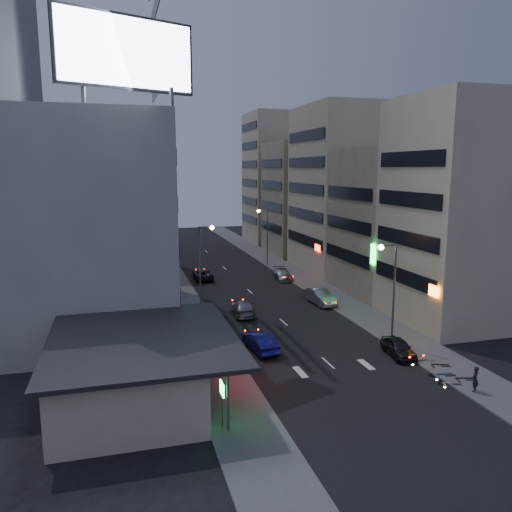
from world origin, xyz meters
name	(u,v)px	position (x,y,z in m)	size (l,w,h in m)	color
ground	(353,386)	(0.00, 0.00, 0.00)	(180.00, 180.00, 0.00)	black
sidewalk_left	(175,287)	(-8.00, 30.00, 0.06)	(4.00, 120.00, 0.12)	#4C4C4F
sidewalk_right	(303,279)	(8.00, 30.00, 0.06)	(4.00, 120.00, 0.12)	#4C4C4F
food_court	(129,368)	(-13.90, 2.00, 1.98)	(11.00, 13.00, 3.88)	beige
white_building	(85,222)	(-17.00, 20.00, 9.00)	(14.00, 24.00, 18.00)	#ADACA8
shophouse_near	(457,212)	(15.00, 10.50, 10.00)	(10.00, 11.00, 20.00)	beige
shophouse_mid	(393,221)	(15.50, 22.00, 8.00)	(11.00, 12.00, 16.00)	tan
shophouse_far	(340,190)	(15.00, 35.00, 11.00)	(10.00, 14.00, 22.00)	beige
far_left_a	(106,196)	(-15.50, 45.00, 10.00)	(11.00, 10.00, 20.00)	#ADACA8
far_left_b	(105,208)	(-16.00, 58.00, 7.50)	(12.00, 10.00, 15.00)	slate
far_right_a	(303,198)	(15.50, 50.00, 9.00)	(11.00, 12.00, 18.00)	tan
far_right_b	(280,178)	(16.00, 64.00, 12.00)	(12.00, 12.00, 24.00)	beige
billboard	(127,53)	(-12.99, 9.97, 21.66)	(9.52, 3.75, 6.20)	#595B60
street_lamp_right_near	(390,280)	(5.90, 6.00, 5.36)	(1.60, 0.44, 8.02)	#595B60
street_lamp_left	(204,253)	(-5.90, 22.00, 5.36)	(1.60, 0.44, 8.02)	#595B60
street_lamp_right_far	(265,229)	(5.90, 40.00, 5.36)	(1.60, 0.44, 8.02)	#595B60
parked_car_right_near	(399,348)	(5.60, 3.84, 0.66)	(1.57, 3.90, 1.33)	black
parked_car_right_mid	(320,297)	(5.60, 18.90, 0.78)	(1.65, 4.74, 1.56)	#A4A7AC
parked_car_left	(203,274)	(-4.11, 33.59, 0.67)	(2.23, 4.83, 1.34)	#29292E
parked_car_right_far	(283,274)	(5.60, 30.86, 0.66)	(1.85, 4.55, 1.32)	#93969A
road_car_blue	(260,342)	(-4.04, 7.60, 0.73)	(1.55, 4.43, 1.46)	navy
road_car_silver	(244,308)	(-2.93, 17.26, 0.70)	(1.95, 4.80, 1.39)	gray
person	(475,379)	(6.80, -2.96, 0.93)	(0.59, 0.39, 1.63)	black
scooter_black_a	(474,369)	(8.18, -1.16, 0.69)	(1.88, 0.63, 1.15)	black
scooter_silver_a	(460,374)	(6.81, -1.53, 0.64)	(1.71, 0.57, 1.04)	#B3B5BB
scooter_blue	(452,364)	(7.25, -0.12, 0.74)	(2.03, 0.68, 1.24)	navy
scooter_black_b	(449,357)	(8.03, 1.20, 0.70)	(1.89, 0.63, 1.16)	black
scooter_silver_b	(423,351)	(6.92, 2.75, 0.69)	(1.86, 0.62, 1.13)	#9D9FA4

